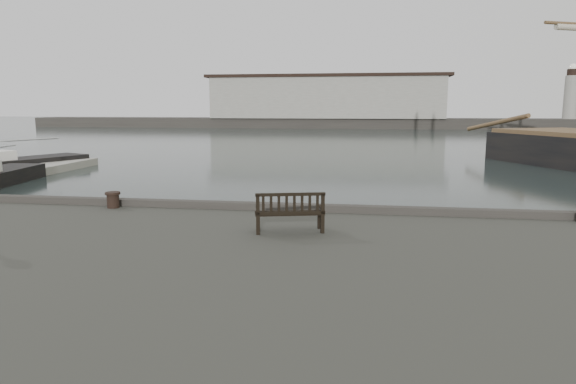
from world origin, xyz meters
name	(u,v)px	position (x,y,z in m)	size (l,w,h in m)	color
ground	(341,269)	(0.00, 0.00, 0.00)	(400.00, 400.00, 0.00)	black
breakwater	(343,107)	(-4.56, 92.00, 4.30)	(140.00, 9.50, 12.20)	#383530
bench	(290,219)	(-0.98, -2.41, 1.83)	(1.54, 0.85, 0.84)	black
bollard_left	(113,200)	(-6.00, -0.50, 1.77)	(0.40, 0.40, 0.42)	black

